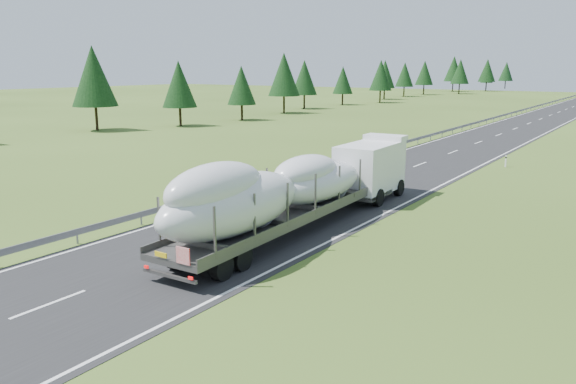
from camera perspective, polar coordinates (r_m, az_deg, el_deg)
The scene contains 5 objects.
ground at distance 27.77m, azimuth -7.36°, elevation -5.04°, with size 400.00×400.00×0.00m, color #3B541C.
road_surface at distance 121.32m, azimuth 25.89°, elevation 7.34°, with size 10.00×400.00×0.02m, color black.
guardrail at distance 122.11m, azimuth 23.45°, elevation 7.87°, with size 0.10×400.00×0.76m.
tree_line_left at distance 134.04m, azimuth 6.91°, elevation 11.79°, with size 15.05×256.15×12.39m.
boat_truck at distance 28.85m, azimuth 0.77°, elevation 0.60°, with size 3.57×21.46×4.48m.
Camera 1 is at (17.66, -19.74, 8.32)m, focal length 35.00 mm.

